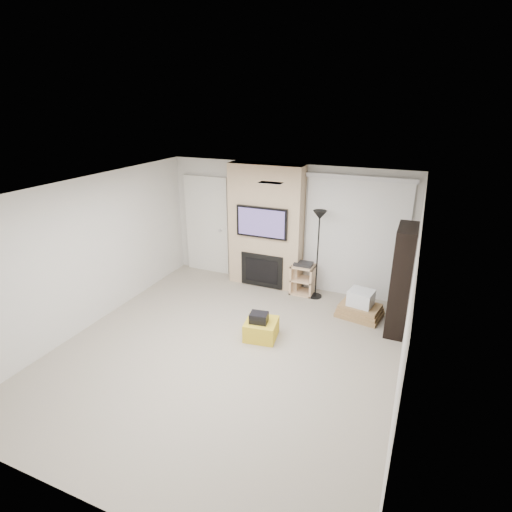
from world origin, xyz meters
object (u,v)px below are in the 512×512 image
at_px(bookshelf, 401,280).
at_px(av_stand, 303,277).
at_px(box_stack, 360,307).
at_px(ottoman, 261,329).
at_px(floor_lamp, 319,230).

bearing_deg(bookshelf, av_stand, 159.42).
height_order(av_stand, bookshelf, bookshelf).
distance_m(av_stand, box_stack, 1.32).
bearing_deg(ottoman, av_stand, 85.25).
xyz_separation_m(av_stand, bookshelf, (1.83, -0.69, 0.55)).
distance_m(floor_lamp, av_stand, 1.07).
bearing_deg(box_stack, floor_lamp, 154.96).
bearing_deg(floor_lamp, ottoman, -103.91).
relative_size(av_stand, bookshelf, 0.37).
bearing_deg(floor_lamp, bookshelf, -21.90).
distance_m(ottoman, bookshelf, 2.41).
distance_m(floor_lamp, box_stack, 1.57).
xyz_separation_m(av_stand, box_stack, (1.21, -0.50, -0.16)).
bearing_deg(floor_lamp, box_stack, -25.04).
bearing_deg(av_stand, box_stack, -22.39).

